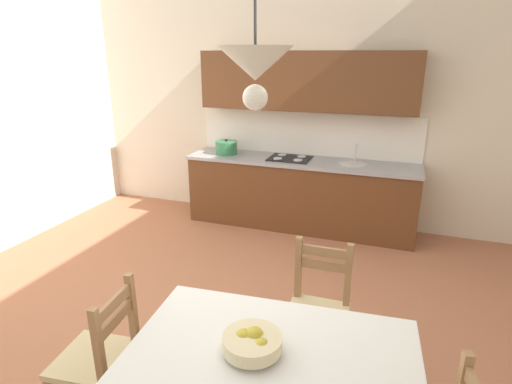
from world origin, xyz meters
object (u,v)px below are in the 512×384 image
(kitchen_cabinetry, at_px, (301,162))
(pendant_lamp, at_px, (255,66))
(dining_table, at_px, (271,374))
(dining_chair_kitchen_side, at_px, (318,311))
(dining_chair_tv_side, at_px, (100,358))
(fruit_bowl, at_px, (252,342))

(kitchen_cabinetry, height_order, pendant_lamp, pendant_lamp)
(dining_table, relative_size, dining_chair_kitchen_side, 1.65)
(kitchen_cabinetry, bearing_deg, dining_table, -78.77)
(dining_table, height_order, dining_chair_tv_side, dining_chair_tv_side)
(fruit_bowl, bearing_deg, dining_table, 8.35)
(kitchen_cabinetry, relative_size, fruit_bowl, 9.69)
(pendant_lamp, bearing_deg, dining_chair_kitchen_side, 77.50)
(dining_chair_tv_side, bearing_deg, dining_table, 1.17)
(kitchen_cabinetry, height_order, dining_table, kitchen_cabinetry)
(dining_chair_tv_side, bearing_deg, kitchen_cabinetry, 83.35)
(dining_chair_tv_side, xyz_separation_m, fruit_bowl, (0.97, 0.01, 0.37))
(kitchen_cabinetry, height_order, dining_chair_kitchen_side, kitchen_cabinetry)
(dining_chair_tv_side, xyz_separation_m, dining_chair_kitchen_side, (1.13, 0.91, 0.00))
(dining_chair_tv_side, relative_size, pendant_lamp, 1.16)
(kitchen_cabinetry, distance_m, dining_table, 3.44)
(kitchen_cabinetry, height_order, fruit_bowl, kitchen_cabinetry)
(dining_chair_kitchen_side, bearing_deg, dining_chair_tv_side, -141.35)
(dining_table, height_order, dining_chair_kitchen_side, dining_chair_kitchen_side)
(kitchen_cabinetry, bearing_deg, dining_chair_tv_side, -96.65)
(fruit_bowl, bearing_deg, dining_chair_kitchen_side, 79.64)
(kitchen_cabinetry, height_order, dining_chair_tv_side, kitchen_cabinetry)
(pendant_lamp, bearing_deg, fruit_bowl, -80.20)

